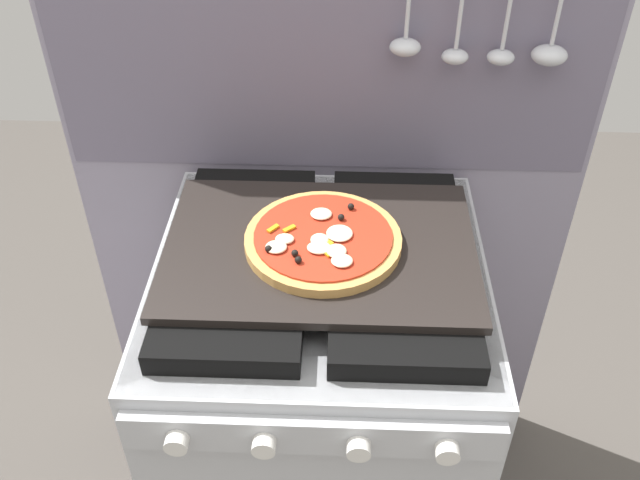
# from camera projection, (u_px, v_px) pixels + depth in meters

# --- Properties ---
(kitchen_backsplash) EXTENTS (1.10, 0.09, 1.55)m
(kitchen_backsplash) POSITION_uv_depth(u_px,v_px,m) (327.00, 194.00, 1.55)
(kitchen_backsplash) COLOR gray
(kitchen_backsplash) RESTS_ON ground_plane
(stove) EXTENTS (0.60, 0.64, 0.90)m
(stove) POSITION_uv_depth(u_px,v_px,m) (320.00, 412.00, 1.50)
(stove) COLOR #B7BABF
(stove) RESTS_ON ground_plane
(baking_tray) EXTENTS (0.54, 0.38, 0.02)m
(baking_tray) POSITION_uv_depth(u_px,v_px,m) (320.00, 248.00, 1.22)
(baking_tray) COLOR black
(baking_tray) RESTS_ON stove
(pizza_left) EXTENTS (0.27, 0.27, 0.03)m
(pizza_left) POSITION_uv_depth(u_px,v_px,m) (323.00, 241.00, 1.20)
(pizza_left) COLOR tan
(pizza_left) RESTS_ON baking_tray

